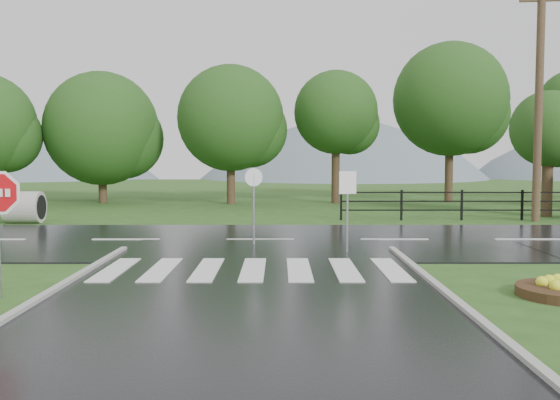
{
  "coord_description": "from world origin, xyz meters",
  "views": [
    {
      "loc": [
        0.57,
        -8.41,
        2.51
      ],
      "look_at": [
        0.58,
        6.0,
        1.5
      ],
      "focal_mm": 40.0,
      "sensor_mm": 36.0,
      "label": 1
    }
  ],
  "objects": [
    {
      "name": "reg_sign_round",
      "position": [
        -0.15,
        8.94,
        1.39
      ],
      "size": [
        0.49,
        0.18,
        2.18
      ],
      "color": "#939399",
      "rests_on": "ground"
    },
    {
      "name": "crosswalk",
      "position": [
        0.0,
        5.0,
        0.06
      ],
      "size": [
        6.5,
        2.8,
        0.02
      ],
      "color": "silver",
      "rests_on": "ground"
    },
    {
      "name": "fence_west",
      "position": [
        7.75,
        16.0,
        0.72
      ],
      "size": [
        9.58,
        0.08,
        1.2
      ],
      "color": "black",
      "rests_on": "ground"
    },
    {
      "name": "hills",
      "position": [
        3.49,
        65.0,
        -15.54
      ],
      "size": [
        102.0,
        48.0,
        48.0
      ],
      "color": "slate",
      "rests_on": "ground"
    },
    {
      "name": "utility_pole_east",
      "position": [
        10.46,
        15.5,
        4.62
      ],
      "size": [
        1.62,
        0.3,
        9.09
      ],
      "color": "#473523",
      "rests_on": "ground"
    },
    {
      "name": "treeline",
      "position": [
        1.0,
        24.0,
        0.0
      ],
      "size": [
        83.2,
        5.2,
        10.0
      ],
      "color": "#1C4515",
      "rests_on": "ground"
    },
    {
      "name": "ground",
      "position": [
        0.0,
        0.0,
        0.0
      ],
      "size": [
        120.0,
        120.0,
        0.0
      ],
      "primitive_type": "plane",
      "color": "#29511B",
      "rests_on": "ground"
    },
    {
      "name": "reg_sign_small",
      "position": [
        2.32,
        7.54,
        1.51
      ],
      "size": [
        0.46,
        0.17,
        2.13
      ],
      "color": "#939399",
      "rests_on": "ground"
    },
    {
      "name": "main_road",
      "position": [
        0.0,
        10.0,
        0.0
      ],
      "size": [
        90.0,
        8.0,
        0.04
      ],
      "primitive_type": "cube",
      "color": "black",
      "rests_on": "ground"
    },
    {
      "name": "entrance_tree_left",
      "position": [
        11.74,
        17.5,
        3.63
      ],
      "size": [
        3.15,
        3.15,
        5.24
      ],
      "color": "#3D2B1C",
      "rests_on": "ground"
    }
  ]
}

